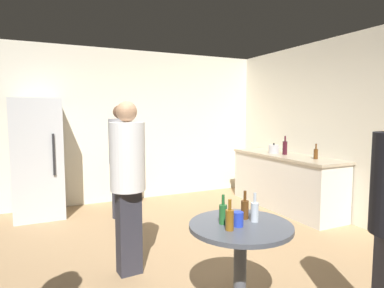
{
  "coord_description": "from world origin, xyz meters",
  "views": [
    {
      "loc": [
        -1.4,
        -3.22,
        1.59
      ],
      "look_at": [
        0.17,
        0.12,
        1.24
      ],
      "focal_mm": 30.6,
      "sensor_mm": 36.0,
      "label": 1
    }
  ],
  "objects_px": {
    "wine_bottle_on_counter": "(285,147)",
    "plastic_cup_blue": "(238,219)",
    "beer_bottle_clear": "(255,211)",
    "foreground_table": "(240,237)",
    "beer_bottle_amber": "(230,219)",
    "beer_bottle_green": "(223,213)",
    "kettle": "(274,149)",
    "beer_bottle_brown": "(245,209)",
    "person_in_white_shirt": "(128,174)",
    "person_in_gray_shirt": "(121,153)",
    "beer_bottle_on_counter": "(316,153)",
    "refrigerator": "(38,159)"
  },
  "relations": [
    {
      "from": "wine_bottle_on_counter",
      "to": "plastic_cup_blue",
      "type": "xyz_separation_m",
      "value": [
        -2.33,
        -2.17,
        -0.23
      ]
    },
    {
      "from": "plastic_cup_blue",
      "to": "beer_bottle_clear",
      "type": "bearing_deg",
      "value": 11.72
    },
    {
      "from": "foreground_table",
      "to": "plastic_cup_blue",
      "type": "relative_size",
      "value": 7.27
    },
    {
      "from": "beer_bottle_clear",
      "to": "beer_bottle_amber",
      "type": "bearing_deg",
      "value": -164.0
    },
    {
      "from": "beer_bottle_green",
      "to": "beer_bottle_clear",
      "type": "relative_size",
      "value": 1.0
    },
    {
      "from": "kettle",
      "to": "beer_bottle_brown",
      "type": "distance_m",
      "value": 3.14
    },
    {
      "from": "beer_bottle_brown",
      "to": "beer_bottle_amber",
      "type": "bearing_deg",
      "value": -145.64
    },
    {
      "from": "beer_bottle_brown",
      "to": "beer_bottle_green",
      "type": "bearing_deg",
      "value": -172.36
    },
    {
      "from": "beer_bottle_clear",
      "to": "person_in_white_shirt",
      "type": "xyz_separation_m",
      "value": [
        -0.75,
        1.03,
        0.18
      ]
    },
    {
      "from": "wine_bottle_on_counter",
      "to": "beer_bottle_green",
      "type": "bearing_deg",
      "value": -139.21
    },
    {
      "from": "foreground_table",
      "to": "person_in_gray_shirt",
      "type": "bearing_deg",
      "value": 95.98
    },
    {
      "from": "beer_bottle_brown",
      "to": "beer_bottle_clear",
      "type": "relative_size",
      "value": 1.0
    },
    {
      "from": "wine_bottle_on_counter",
      "to": "beer_bottle_brown",
      "type": "distance_m",
      "value": 3.0
    },
    {
      "from": "plastic_cup_blue",
      "to": "person_in_white_shirt",
      "type": "height_order",
      "value": "person_in_white_shirt"
    },
    {
      "from": "plastic_cup_blue",
      "to": "person_in_white_shirt",
      "type": "bearing_deg",
      "value": 118.09
    },
    {
      "from": "beer_bottle_green",
      "to": "person_in_white_shirt",
      "type": "bearing_deg",
      "value": 116.98
    },
    {
      "from": "beer_bottle_on_counter",
      "to": "beer_bottle_green",
      "type": "xyz_separation_m",
      "value": [
        -2.47,
        -1.47,
        -0.17
      ]
    },
    {
      "from": "wine_bottle_on_counter",
      "to": "foreground_table",
      "type": "height_order",
      "value": "wine_bottle_on_counter"
    },
    {
      "from": "refrigerator",
      "to": "beer_bottle_on_counter",
      "type": "height_order",
      "value": "refrigerator"
    },
    {
      "from": "wine_bottle_on_counter",
      "to": "beer_bottle_green",
      "type": "xyz_separation_m",
      "value": [
        -2.41,
        -2.08,
        -0.2
      ]
    },
    {
      "from": "beer_bottle_on_counter",
      "to": "plastic_cup_blue",
      "type": "bearing_deg",
      "value": -146.77
    },
    {
      "from": "person_in_gray_shirt",
      "to": "foreground_table",
      "type": "bearing_deg",
      "value": -19.5
    },
    {
      "from": "refrigerator",
      "to": "beer_bottle_amber",
      "type": "distance_m",
      "value": 3.66
    },
    {
      "from": "foreground_table",
      "to": "plastic_cup_blue",
      "type": "bearing_deg",
      "value": -143.5
    },
    {
      "from": "refrigerator",
      "to": "foreground_table",
      "type": "height_order",
      "value": "refrigerator"
    },
    {
      "from": "beer_bottle_green",
      "to": "person_in_gray_shirt",
      "type": "distance_m",
      "value": 2.72
    },
    {
      "from": "beer_bottle_brown",
      "to": "plastic_cup_blue",
      "type": "height_order",
      "value": "beer_bottle_brown"
    },
    {
      "from": "beer_bottle_clear",
      "to": "beer_bottle_green",
      "type": "bearing_deg",
      "value": 166.69
    },
    {
      "from": "wine_bottle_on_counter",
      "to": "beer_bottle_on_counter",
      "type": "bearing_deg",
      "value": -83.98
    },
    {
      "from": "beer_bottle_amber",
      "to": "beer_bottle_on_counter",
      "type": "bearing_deg",
      "value": 32.85
    },
    {
      "from": "beer_bottle_brown",
      "to": "plastic_cup_blue",
      "type": "relative_size",
      "value": 2.09
    },
    {
      "from": "wine_bottle_on_counter",
      "to": "person_in_white_shirt",
      "type": "height_order",
      "value": "person_in_white_shirt"
    },
    {
      "from": "beer_bottle_green",
      "to": "person_in_white_shirt",
      "type": "relative_size",
      "value": 0.14
    },
    {
      "from": "beer_bottle_clear",
      "to": "person_in_white_shirt",
      "type": "bearing_deg",
      "value": 125.89
    },
    {
      "from": "beer_bottle_on_counter",
      "to": "plastic_cup_blue",
      "type": "xyz_separation_m",
      "value": [
        -2.39,
        -1.57,
        -0.19
      ]
    },
    {
      "from": "beer_bottle_green",
      "to": "beer_bottle_amber",
      "type": "bearing_deg",
      "value": -100.87
    },
    {
      "from": "plastic_cup_blue",
      "to": "beer_bottle_green",
      "type": "bearing_deg",
      "value": 128.08
    },
    {
      "from": "refrigerator",
      "to": "beer_bottle_amber",
      "type": "height_order",
      "value": "refrigerator"
    },
    {
      "from": "refrigerator",
      "to": "wine_bottle_on_counter",
      "type": "distance_m",
      "value": 3.89
    },
    {
      "from": "beer_bottle_on_counter",
      "to": "beer_bottle_amber",
      "type": "height_order",
      "value": "beer_bottle_on_counter"
    },
    {
      "from": "foreground_table",
      "to": "beer_bottle_green",
      "type": "height_order",
      "value": "beer_bottle_green"
    },
    {
      "from": "kettle",
      "to": "beer_bottle_green",
      "type": "height_order",
      "value": "kettle"
    },
    {
      "from": "person_in_white_shirt",
      "to": "kettle",
      "type": "bearing_deg",
      "value": 110.16
    },
    {
      "from": "wine_bottle_on_counter",
      "to": "beer_bottle_amber",
      "type": "distance_m",
      "value": 3.3
    },
    {
      "from": "beer_bottle_amber",
      "to": "plastic_cup_blue",
      "type": "xyz_separation_m",
      "value": [
        0.1,
        0.04,
        -0.03
      ]
    },
    {
      "from": "plastic_cup_blue",
      "to": "foreground_table",
      "type": "bearing_deg",
      "value": 36.5
    },
    {
      "from": "kettle",
      "to": "person_in_white_shirt",
      "type": "bearing_deg",
      "value": -155.02
    },
    {
      "from": "wine_bottle_on_counter",
      "to": "beer_bottle_brown",
      "type": "relative_size",
      "value": 1.35
    },
    {
      "from": "beer_bottle_brown",
      "to": "beer_bottle_green",
      "type": "xyz_separation_m",
      "value": [
        -0.22,
        -0.03,
        0.0
      ]
    },
    {
      "from": "wine_bottle_on_counter",
      "to": "person_in_gray_shirt",
      "type": "xyz_separation_m",
      "value": [
        -2.58,
        0.63,
        -0.02
      ]
    }
  ]
}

